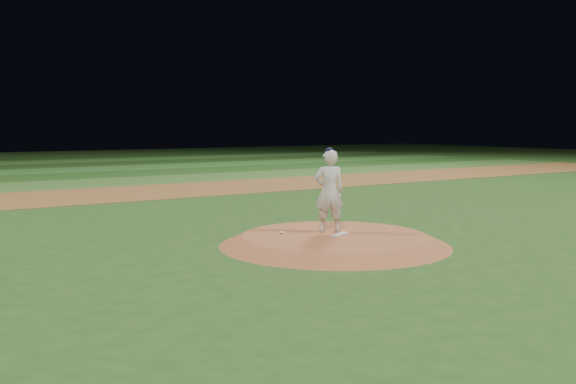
{
  "coord_description": "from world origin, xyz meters",
  "views": [
    {
      "loc": [
        -9.3,
        -11.92,
        2.86
      ],
      "look_at": [
        0.0,
        2.0,
        1.1
      ],
      "focal_mm": 40.0,
      "sensor_mm": 36.0,
      "label": 1
    }
  ],
  "objects_px": {
    "pitchers_mound": "(335,240)",
    "pitching_rubber": "(340,234)",
    "pitcher_on_mound": "(329,191)",
    "rosin_bag": "(282,232)"
  },
  "relations": [
    {
      "from": "pitchers_mound",
      "to": "rosin_bag",
      "type": "distance_m",
      "value": 1.27
    },
    {
      "from": "pitching_rubber",
      "to": "pitcher_on_mound",
      "type": "xyz_separation_m",
      "value": [
        0.03,
        0.47,
        1.0
      ]
    },
    {
      "from": "pitching_rubber",
      "to": "rosin_bag",
      "type": "bearing_deg",
      "value": 116.16
    },
    {
      "from": "pitching_rubber",
      "to": "rosin_bag",
      "type": "height_order",
      "value": "rosin_bag"
    },
    {
      "from": "pitchers_mound",
      "to": "pitching_rubber",
      "type": "distance_m",
      "value": 0.19
    },
    {
      "from": "pitching_rubber",
      "to": "rosin_bag",
      "type": "distance_m",
      "value": 1.39
    },
    {
      "from": "pitching_rubber",
      "to": "rosin_bag",
      "type": "relative_size",
      "value": 5.67
    },
    {
      "from": "pitching_rubber",
      "to": "pitchers_mound",
      "type": "bearing_deg",
      "value": 112.5
    },
    {
      "from": "rosin_bag",
      "to": "pitcher_on_mound",
      "type": "bearing_deg",
      "value": -21.77
    },
    {
      "from": "pitching_rubber",
      "to": "rosin_bag",
      "type": "xyz_separation_m",
      "value": [
        -1.06,
        0.91,
        0.02
      ]
    }
  ]
}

